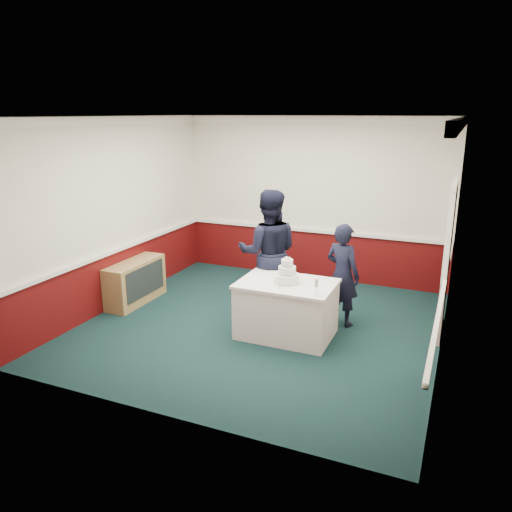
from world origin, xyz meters
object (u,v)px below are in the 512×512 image
at_px(cake_knife, 280,286).
at_px(person_man, 268,252).
at_px(person_woman, 342,275).
at_px(cake_table, 286,309).
at_px(champagne_flute, 316,284).
at_px(wedding_cake, 287,275).
at_px(sideboard, 135,282).

relative_size(cake_knife, person_man, 0.11).
bearing_deg(person_man, person_woman, 159.79).
xyz_separation_m(cake_table, person_man, (-0.56, 0.71, 0.57)).
bearing_deg(person_man, champagne_flute, 116.69).
height_order(wedding_cake, cake_knife, wedding_cake).
bearing_deg(cake_knife, person_woman, 35.55).
xyz_separation_m(sideboard, champagne_flute, (3.23, -0.52, 0.58)).
xyz_separation_m(cake_table, wedding_cake, (0.00, 0.00, 0.50)).
height_order(wedding_cake, person_man, person_man).
bearing_deg(person_woman, champagne_flute, 105.91).
distance_m(sideboard, person_man, 2.31).
xyz_separation_m(wedding_cake, person_woman, (0.61, 0.71, -0.13)).
height_order(cake_knife, person_woman, person_woman).
relative_size(wedding_cake, cake_knife, 1.65).
bearing_deg(person_man, sideboard, -8.07).
relative_size(cake_table, cake_knife, 6.00).
distance_m(cake_table, person_man, 1.07).
xyz_separation_m(cake_knife, champagne_flute, (0.53, -0.08, 0.14)).
relative_size(cake_knife, person_woman, 0.14).
xyz_separation_m(cake_knife, person_man, (-0.53, 0.91, 0.18)).
xyz_separation_m(cake_table, champagne_flute, (0.50, -0.28, 0.53)).
height_order(wedding_cake, person_woman, person_woman).
height_order(cake_table, wedding_cake, wedding_cake).
distance_m(wedding_cake, person_man, 0.91).
distance_m(sideboard, cake_table, 2.75).
height_order(person_man, person_woman, person_man).
distance_m(cake_table, wedding_cake, 0.50).
xyz_separation_m(sideboard, cake_knife, (2.70, -0.44, 0.44)).
bearing_deg(champagne_flute, cake_table, 150.75).
xyz_separation_m(wedding_cake, champagne_flute, (0.50, -0.28, 0.03)).
bearing_deg(sideboard, person_man, 12.10).
bearing_deg(person_man, cake_knife, 99.89).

